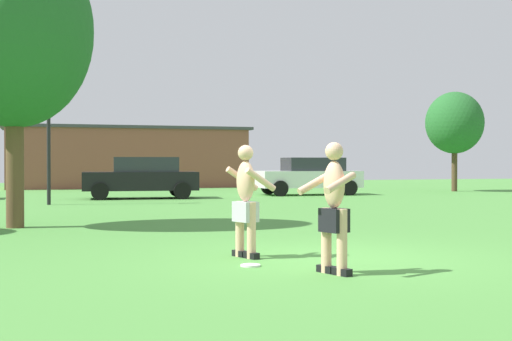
# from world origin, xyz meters

# --- Properties ---
(ground_plane) EXTENTS (80.00, 80.00, 0.00)m
(ground_plane) POSITION_xyz_m (0.00, 0.00, 0.00)
(ground_plane) COLOR #4C8E3D
(player_near) EXTENTS (0.68, 0.68, 1.63)m
(player_near) POSITION_xyz_m (-0.49, -1.32, 0.85)
(player_near) COLOR black
(player_near) RESTS_ON ground_plane
(player_in_gray) EXTENTS (0.68, 0.65, 1.63)m
(player_in_gray) POSITION_xyz_m (-1.08, 0.44, 0.86)
(player_in_gray) COLOR black
(player_in_gray) RESTS_ON ground_plane
(frisbee) EXTENTS (0.27, 0.27, 0.03)m
(frisbee) POSITION_xyz_m (-1.28, -0.39, 0.01)
(frisbee) COLOR white
(frisbee) RESTS_ON ground_plane
(car_white_mid_lot) EXTENTS (4.40, 2.24, 1.58)m
(car_white_mid_lot) POSITION_xyz_m (7.17, 18.16, 0.82)
(car_white_mid_lot) COLOR white
(car_white_mid_lot) RESTS_ON ground_plane
(car_black_far_end) EXTENTS (4.45, 2.36, 1.58)m
(car_black_far_end) POSITION_xyz_m (-0.05, 17.41, 0.82)
(car_black_far_end) COLOR black
(car_black_far_end) RESTS_ON ground_plane
(lamp_post) EXTENTS (0.60, 0.24, 4.95)m
(lamp_post) POSITION_xyz_m (-3.52, 14.37, 3.10)
(lamp_post) COLOR black
(lamp_post) RESTS_ON ground_plane
(outbuilding_behind_lot) EXTENTS (13.21, 4.74, 3.33)m
(outbuilding_behind_lot) POSITION_xyz_m (1.00, 29.69, 1.67)
(outbuilding_behind_lot) COLOR brown
(outbuilding_behind_lot) RESTS_ON ground_plane
(tree_left_field) EXTENTS (2.74, 2.74, 4.74)m
(tree_left_field) POSITION_xyz_m (15.13, 19.41, 3.25)
(tree_left_field) COLOR #4C3823
(tree_left_field) RESTS_ON ground_plane
(tree_behind_players) EXTENTS (3.28, 3.28, 6.24)m
(tree_behind_players) POSITION_xyz_m (-4.38, 6.34, 4.16)
(tree_behind_players) COLOR brown
(tree_behind_players) RESTS_ON ground_plane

